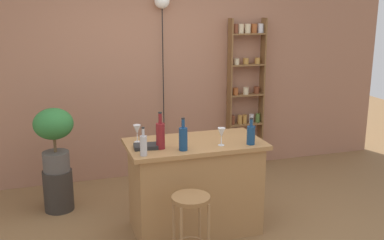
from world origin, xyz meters
name	(u,v)px	position (x,y,z in m)	size (l,w,h in m)	color
back_wall	(154,65)	(0.00, 1.95, 1.40)	(6.40, 0.10, 2.80)	#9E6B51
kitchen_counter	(195,186)	(0.00, 0.30, 0.45)	(1.28, 0.67, 0.89)	#9E7042
bar_stool	(191,215)	(-0.23, -0.31, 0.47)	(0.32, 0.32, 0.63)	#997047
spice_shelf	(246,88)	(1.18, 1.81, 1.07)	(0.48, 0.15, 1.96)	brown
plant_stool	(58,190)	(-1.25, 1.15, 0.22)	(0.31, 0.31, 0.44)	#2D2823
potted_plant	(54,133)	(-1.25, 1.15, 0.85)	(0.41, 0.37, 0.67)	#514C47
bottle_wine_red	(251,134)	(0.47, 0.08, 0.98)	(0.08, 0.08, 0.25)	navy
bottle_vinegar	(183,138)	(-0.17, 0.10, 1.00)	(0.08, 0.08, 0.30)	navy
bottle_olive_oil	(160,135)	(-0.35, 0.20, 1.02)	(0.08, 0.08, 0.34)	maroon
bottle_spirits_clear	(144,145)	(-0.54, 0.06, 0.99)	(0.06, 0.06, 0.25)	#B2B2B7
wine_glass_left	(221,133)	(0.20, 0.13, 1.01)	(0.07, 0.07, 0.16)	silver
wine_glass_center	(137,130)	(-0.51, 0.46, 1.01)	(0.07, 0.07, 0.16)	silver
cookbook	(146,146)	(-0.48, 0.25, 0.91)	(0.21, 0.15, 0.04)	black
pendant_globe_light	(162,6)	(0.09, 1.84, 2.12)	(0.18, 0.18, 2.26)	black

